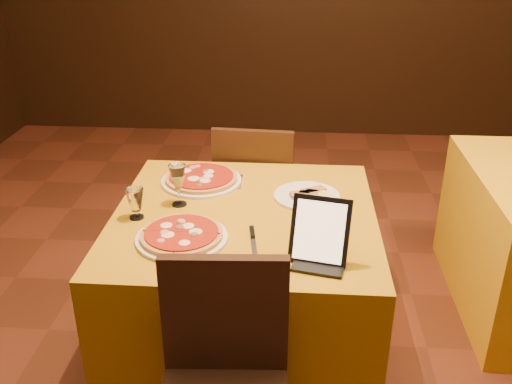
# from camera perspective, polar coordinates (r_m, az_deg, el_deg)

# --- Properties ---
(main_table) EXTENTS (1.10, 1.10, 0.75)m
(main_table) POSITION_cam_1_polar(r_m,az_deg,el_deg) (2.59, -1.08, -9.49)
(main_table) COLOR #B6830B
(main_table) RESTS_ON floor
(chair_main_far) EXTENTS (0.39, 0.39, 0.91)m
(chair_main_far) POSITION_cam_1_polar(r_m,az_deg,el_deg) (3.23, 0.14, -0.34)
(chair_main_far) COLOR black
(chair_main_far) RESTS_ON floor
(pizza_near) EXTENTS (0.35, 0.35, 0.03)m
(pizza_near) POSITION_cam_1_polar(r_m,az_deg,el_deg) (2.22, -7.44, -4.40)
(pizza_near) COLOR white
(pizza_near) RESTS_ON main_table
(pizza_far) EXTENTS (0.38, 0.38, 0.03)m
(pizza_far) POSITION_cam_1_polar(r_m,az_deg,el_deg) (2.68, -5.47, 1.27)
(pizza_far) COLOR white
(pizza_far) RESTS_ON main_table
(cutlet_dish) EXTENTS (0.29, 0.29, 0.03)m
(cutlet_dish) POSITION_cam_1_polar(r_m,az_deg,el_deg) (2.53, 5.10, -0.29)
(cutlet_dish) COLOR white
(cutlet_dish) RESTS_ON main_table
(wine_glass) EXTENTS (0.09, 0.09, 0.19)m
(wine_glass) POSITION_cam_1_polar(r_m,az_deg,el_deg) (2.45, -7.80, 0.71)
(wine_glass) COLOR #CDD177
(wine_glass) RESTS_ON main_table
(water_glass) EXTENTS (0.07, 0.07, 0.13)m
(water_glass) POSITION_cam_1_polar(r_m,az_deg,el_deg) (2.38, -11.95, -1.17)
(water_glass) COLOR white
(water_glass) RESTS_ON main_table
(tablet) EXTENTS (0.23, 0.14, 0.24)m
(tablet) POSITION_cam_1_polar(r_m,az_deg,el_deg) (2.04, 6.41, -3.84)
(tablet) COLOR black
(tablet) RESTS_ON main_table
(knife) EXTENTS (0.05, 0.23, 0.01)m
(knife) POSITION_cam_1_polar(r_m,az_deg,el_deg) (2.17, -0.24, -5.27)
(knife) COLOR silver
(knife) RESTS_ON main_table
(fork_near) EXTENTS (0.03, 0.17, 0.01)m
(fork_near) POSITION_cam_1_polar(r_m,az_deg,el_deg) (2.29, -10.47, -3.89)
(fork_near) COLOR #ABAAB1
(fork_near) RESTS_ON main_table
(fork_far) EXTENTS (0.02, 0.16, 0.01)m
(fork_far) POSITION_cam_1_polar(r_m,az_deg,el_deg) (2.68, -1.63, 1.02)
(fork_far) COLOR silver
(fork_far) RESTS_ON main_table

